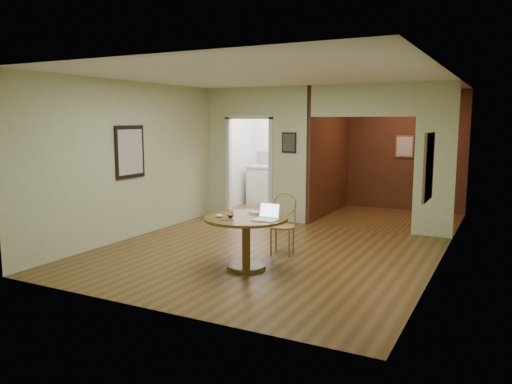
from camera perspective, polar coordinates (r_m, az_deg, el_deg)
The scene contains 11 objects.
floor at distance 7.66m, azimuth 0.33°, elevation -7.22°, with size 5.00×5.00×0.00m, color #4C3315.
room_shell at distance 10.43m, azimuth 5.81°, elevation 4.05°, with size 5.20×7.50×5.00m.
dining_table at distance 6.88m, azimuth -1.13°, elevation -4.40°, with size 1.16×1.16×0.72m.
chair at distance 7.69m, azimuth 3.16°, elevation -3.19°, with size 0.46×0.46×0.93m.
open_laptop at distance 6.64m, azimuth 1.31°, elevation -2.67°, with size 0.32×0.28×0.22m.
closed_laptop at distance 7.04m, azimuth 0.19°, elevation -2.43°, with size 0.35×0.22×0.03m, color #B1B2B6.
mouse at distance 6.81m, azimuth -4.23°, elevation -2.72°, with size 0.12×0.06×0.05m, color white.
wine_glass at distance 6.78m, azimuth -2.93°, elevation -2.53°, with size 0.09×0.09×0.10m, color white, non-canonical shape.
pen at distance 6.62m, azimuth -3.57°, elevation -3.23°, with size 0.01×0.01×0.13m, color #0B1551.
kitchen_cabinet at distance 11.86m, azimuth 3.76°, elevation 0.62°, with size 2.06×0.60×0.94m.
grocery_bag at distance 11.68m, azimuth 5.15°, elevation 3.46°, with size 0.27×0.23×0.27m, color #C2AF8E.
Camera 1 is at (3.36, -6.58, 2.04)m, focal length 35.00 mm.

